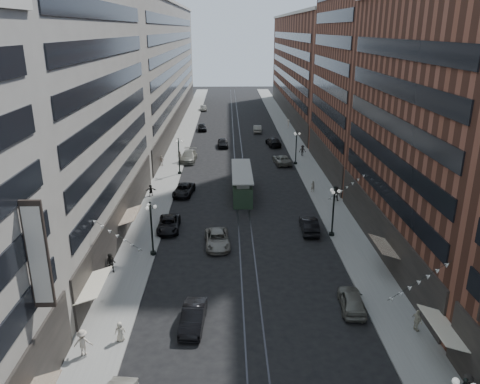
{
  "coord_description": "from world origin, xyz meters",
  "views": [
    {
      "loc": [
        -1.79,
        -13.36,
        21.03
      ],
      "look_at": [
        -0.59,
        32.42,
        5.0
      ],
      "focal_mm": 35.0,
      "sensor_mm": 36.0,
      "label": 1
    }
  ],
  "objects": [
    {
      "name": "ground",
      "position": [
        0.0,
        60.0,
        0.0
      ],
      "size": [
        220.0,
        220.0,
        0.0
      ],
      "primitive_type": "plane",
      "color": "black",
      "rests_on": "ground"
    },
    {
      "name": "sidewalk_west",
      "position": [
        -11.0,
        70.0,
        0.07
      ],
      "size": [
        4.0,
        180.0,
        0.15
      ],
      "primitive_type": "cube",
      "color": "gray",
      "rests_on": "ground"
    },
    {
      "name": "sidewalk_east",
      "position": [
        11.0,
        70.0,
        0.07
      ],
      "size": [
        4.0,
        180.0,
        0.15
      ],
      "primitive_type": "cube",
      "color": "gray",
      "rests_on": "ground"
    },
    {
      "name": "rail_west",
      "position": [
        -0.7,
        70.0,
        0.01
      ],
      "size": [
        0.12,
        180.0,
        0.02
      ],
      "primitive_type": "cube",
      "color": "#2D2D33",
      "rests_on": "ground"
    },
    {
      "name": "rail_east",
      "position": [
        0.7,
        70.0,
        0.01
      ],
      "size": [
        0.12,
        180.0,
        0.02
      ],
      "primitive_type": "cube",
      "color": "#2D2D33",
      "rests_on": "ground"
    },
    {
      "name": "building_west_mid",
      "position": [
        -17.0,
        33.0,
        14.0
      ],
      "size": [
        8.0,
        36.0,
        28.0
      ],
      "primitive_type": "cube",
      "color": "gray",
      "rests_on": "ground"
    },
    {
      "name": "building_west_far",
      "position": [
        -17.0,
        96.0,
        13.0
      ],
      "size": [
        8.0,
        90.0,
        26.0
      ],
      "primitive_type": "cube",
      "color": "gray",
      "rests_on": "ground"
    },
    {
      "name": "building_east_mid",
      "position": [
        17.0,
        28.0,
        12.0
      ],
      "size": [
        8.0,
        30.0,
        24.0
      ],
      "primitive_type": "cube",
      "color": "brown",
      "rests_on": "ground"
    },
    {
      "name": "building_east_tower",
      "position": [
        17.0,
        56.0,
        21.0
      ],
      "size": [
        8.0,
        26.0,
        42.0
      ],
      "primitive_type": "cube",
      "color": "brown",
      "rests_on": "ground"
    },
    {
      "name": "building_east_far",
      "position": [
        17.0,
        105.0,
        12.0
      ],
      "size": [
        8.0,
        72.0,
        24.0
      ],
      "primitive_type": "cube",
      "color": "brown",
      "rests_on": "ground"
    },
    {
      "name": "lamppost_sw_far",
      "position": [
        -9.2,
        28.0,
        3.1
      ],
      "size": [
        1.03,
        1.14,
        5.52
      ],
      "color": "black",
      "rests_on": "sidewalk_west"
    },
    {
      "name": "lamppost_sw_mid",
      "position": [
        -9.2,
        55.0,
        3.1
      ],
      "size": [
        1.03,
        1.14,
        5.52
      ],
      "color": "black",
      "rests_on": "sidewalk_west"
    },
    {
      "name": "lamppost_se_far",
      "position": [
        9.2,
        32.0,
        3.1
      ],
      "size": [
        1.03,
        1.14,
        5.52
      ],
      "color": "black",
      "rests_on": "sidewalk_east"
    },
    {
      "name": "lamppost_se_mid",
      "position": [
        9.2,
        60.0,
        3.1
      ],
      "size": [
        1.03,
        1.14,
        5.52
      ],
      "color": "black",
      "rests_on": "sidewalk_east"
    },
    {
      "name": "streetcar",
      "position": [
        0.0,
        46.0,
        1.51
      ],
      "size": [
        2.62,
        11.84,
        3.28
      ],
      "color": "#253B27",
      "rests_on": "ground"
    },
    {
      "name": "car_2",
      "position": [
        -8.4,
        34.18,
        0.7
      ],
      "size": [
        2.46,
        5.11,
        1.4
      ],
      "primitive_type": "imported",
      "rotation": [
        0.0,
        0.0,
        0.03
      ],
      "color": "black",
      "rests_on": "ground"
    },
    {
      "name": "car_4",
      "position": [
        7.87,
        18.36,
        0.77
      ],
      "size": [
        2.23,
        4.69,
        1.55
      ],
      "primitive_type": "imported",
      "rotation": [
        0.0,
        0.0,
        3.05
      ],
      "color": "#646459",
      "rests_on": "ground"
    },
    {
      "name": "car_5",
      "position": [
        -4.5,
        16.4,
        0.77
      ],
      "size": [
        1.96,
        4.78,
        1.54
      ],
      "primitive_type": "imported",
      "rotation": [
        0.0,
        0.0,
        -0.07
      ],
      "color": "black",
      "rests_on": "ground"
    },
    {
      "name": "pedestrian_1",
      "position": [
        -9.5,
        14.62,
        0.9
      ],
      "size": [
        0.8,
        0.56,
        1.49
      ],
      "primitive_type": "imported",
      "rotation": [
        0.0,
        0.0,
        3.37
      ],
      "color": "beige",
      "rests_on": "sidewalk_west"
    },
    {
      "name": "pedestrian_2",
      "position": [
        -12.44,
        24.52,
        1.08
      ],
      "size": [
        0.95,
        0.57,
        1.87
      ],
      "primitive_type": "imported",
      "rotation": [
        0.0,
        0.0,
        -0.08
      ],
      "color": "black",
      "rests_on": "sidewalk_west"
    },
    {
      "name": "pedestrian_4",
      "position": [
        11.84,
        15.24,
        1.0
      ],
      "size": [
        0.76,
        1.09,
        1.7
      ],
      "primitive_type": "imported",
      "rotation": [
        0.0,
        0.0,
        1.91
      ],
      "color": "beige",
      "rests_on": "sidewalk_east"
    },
    {
      "name": "car_7",
      "position": [
        -7.76,
        45.74,
        0.71
      ],
      "size": [
        2.99,
        5.35,
        1.41
      ],
      "primitive_type": "imported",
      "rotation": [
        0.0,
        0.0,
        -0.13
      ],
      "color": "black",
      "rests_on": "ground"
    },
    {
      "name": "car_8",
      "position": [
        -8.4,
        62.5,
        0.87
      ],
      "size": [
        2.73,
        6.14,
        1.75
      ],
      "primitive_type": "imported",
      "rotation": [
        0.0,
        0.0,
        -0.05
      ],
      "color": "slate",
      "rests_on": "ground"
    },
    {
      "name": "car_9",
      "position": [
        -7.42,
        87.5,
        0.77
      ],
      "size": [
        2.23,
        4.66,
        1.54
      ],
      "primitive_type": "imported",
      "rotation": [
        0.0,
        0.0,
        0.09
      ],
      "color": "black",
      "rests_on": "ground"
    },
    {
      "name": "car_10",
      "position": [
        6.98,
        33.3,
        0.8
      ],
      "size": [
        1.85,
        4.91,
        1.6
      ],
      "primitive_type": "imported",
      "rotation": [
        0.0,
        0.0,
        3.11
      ],
      "color": "black",
      "rests_on": "ground"
    },
    {
      "name": "car_11",
      "position": [
        7.03,
        60.44,
        0.75
      ],
      "size": [
        2.99,
        5.59,
        1.49
      ],
      "primitive_type": "imported",
      "rotation": [
        0.0,
        0.0,
        3.24
      ],
      "color": "slate",
      "rests_on": "ground"
    },
    {
      "name": "car_12",
      "position": [
        6.8,
        73.13,
        0.81
      ],
      "size": [
        2.88,
        5.82,
        1.63
      ],
      "primitive_type": "imported",
      "rotation": [
        0.0,
        0.0,
        3.25
      ],
      "color": "black",
      "rests_on": "ground"
    },
    {
      "name": "car_13",
      "position": [
        -2.77,
        72.45,
        0.8
      ],
      "size": [
        2.14,
        4.8,
        1.6
      ],
      "primitive_type": "imported",
      "rotation": [
        0.0,
        0.0,
        0.05
      ],
      "color": "black",
      "rests_on": "ground"
    },
    {
      "name": "car_14",
      "position": [
        4.5,
        85.39,
        0.78
      ],
      "size": [
        1.75,
        4.75,
        1.55
      ],
      "primitive_type": "imported",
      "rotation": [
        0.0,
        0.0,
        3.12
      ],
      "color": "gray",
      "rests_on": "ground"
    },
    {
      "name": "pedestrian_5",
      "position": [
        -12.03,
        45.13,
        0.9
      ],
      "size": [
        1.45,
        0.74,
        1.5
      ],
      "primitive_type": "imported",
      "rotation": [
        0.0,
        0.0,
        0.26
      ],
      "color": "black",
      "rests_on": "sidewalk_west"
    },
    {
      "name": "pedestrian_6",
      "position": [
        -12.5,
        59.47,
        1.01
      ],
      "size": [
        1.11,
        0.81,
        1.73
      ],
      "primitive_type": "imported",
      "rotation": [
        0.0,
        0.0,
        2.76
      ],
      "color": "#BFAE9E",
      "rests_on": "sidewalk_west"
    },
    {
      "name": "pedestrian_7",
      "position": [
        12.02,
        42.77,
        1.06
      ],
      "size": [
        1.01,
        0.9,
        1.83
      ],
      "primitive_type": "imported",
      "rotation": [
        0.0,
        0.0,
        2.54
      ],
      "color": "black",
      "rests_on": "sidewalk_east"
    },
    {
      "name": "pedestrian_8",
      "position": [
        9.59,
        46.11,
        0.94
      ],
      "size": [
        0.66,
        0.53,
        1.58
      ],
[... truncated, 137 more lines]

